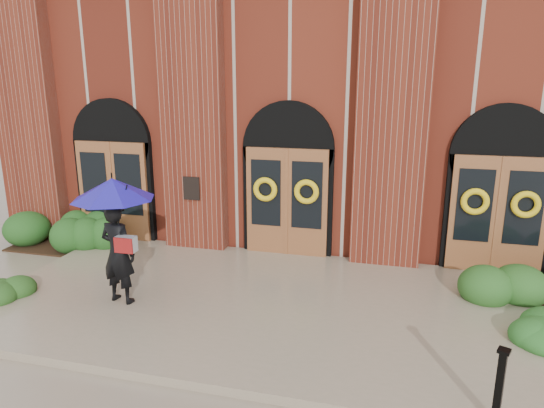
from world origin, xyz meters
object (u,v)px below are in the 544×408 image
(hedge_wall_left, at_px, (81,232))
(hedge_wall_right, at_px, (541,285))
(man_with_umbrella, at_px, (115,217))
(metal_post, at_px, (499,385))

(hedge_wall_left, relative_size, hedge_wall_right, 1.11)
(man_with_umbrella, distance_m, metal_post, 6.49)
(man_with_umbrella, relative_size, metal_post, 2.33)
(metal_post, xyz_separation_m, hedge_wall_left, (-8.93, 4.55, -0.26))
(man_with_umbrella, distance_m, hedge_wall_right, 8.03)
(metal_post, bearing_deg, man_with_umbrella, 163.41)
(metal_post, height_order, hedge_wall_right, metal_post)
(metal_post, relative_size, hedge_wall_right, 0.35)
(man_with_umbrella, relative_size, hedge_wall_right, 0.81)
(hedge_wall_right, bearing_deg, metal_post, -110.21)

